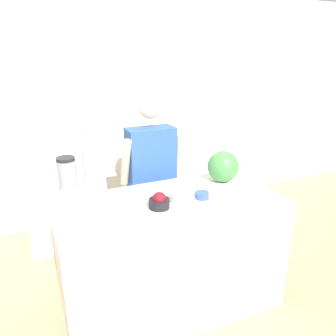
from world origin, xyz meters
The scene contains 10 objects.
wall_back centered at (0.00, 2.14, 1.30)m, with size 8.00×0.06×2.60m.
counter_island centered at (0.00, 0.40, 0.46)m, with size 1.66×0.81×0.92m.
refrigerator centered at (-0.66, 1.77, 0.91)m, with size 0.72×0.66×1.82m.
person centered at (0.11, 1.08, 0.82)m, with size 0.57×0.26×1.61m.
cutting_board centered at (0.55, 0.58, 0.92)m, with size 0.40×0.25×0.01m.
watermelon centered at (0.55, 0.56, 1.06)m, with size 0.26×0.26×0.26m.
bowl_cherries centered at (-0.11, 0.34, 0.96)m, with size 0.15×0.15×0.12m.
bowl_cream centered at (0.07, 0.38, 0.97)m, with size 0.15×0.15×0.13m.
bowl_small_blue centered at (0.24, 0.36, 0.94)m, with size 0.10×0.10×0.05m.
blender centered at (-0.68, 0.69, 1.08)m, with size 0.15×0.15×0.35m.
Camera 1 is at (-0.89, -1.60, 1.97)m, focal length 35.00 mm.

